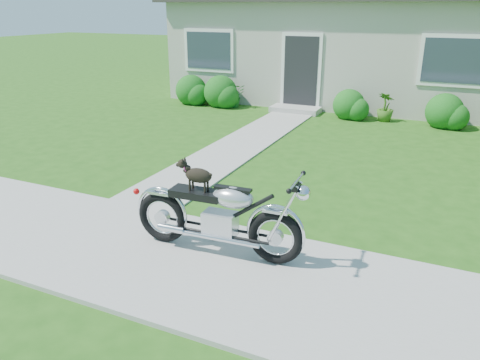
% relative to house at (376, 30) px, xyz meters
% --- Properties ---
extents(ground, '(80.00, 80.00, 0.00)m').
position_rel_house_xyz_m(ground, '(0.00, -11.99, -2.16)').
color(ground, '#235114').
rests_on(ground, ground).
extents(sidewalk, '(24.00, 2.20, 0.04)m').
position_rel_house_xyz_m(sidewalk, '(0.00, -11.99, -2.14)').
color(sidewalk, '#9E9B93').
rests_on(sidewalk, ground).
extents(walkway, '(1.20, 8.00, 0.03)m').
position_rel_house_xyz_m(walkway, '(-1.50, -6.99, -2.14)').
color(walkway, '#9E9B93').
rests_on(walkway, ground).
extents(house, '(12.60, 7.03, 4.50)m').
position_rel_house_xyz_m(house, '(0.00, 0.00, 0.00)').
color(house, beige).
rests_on(house, ground).
extents(shrub_row, '(9.93, 1.01, 1.01)m').
position_rel_house_xyz_m(shrub_row, '(-0.55, -3.49, -1.75)').
color(shrub_row, '#195B18').
rests_on(shrub_row, ground).
extents(potted_plant_left, '(0.79, 0.81, 0.68)m').
position_rel_house_xyz_m(potted_plant_left, '(-3.42, -3.44, -1.82)').
color(potted_plant_left, '#155119').
rests_on(potted_plant_left, ground).
extents(potted_plant_right, '(0.57, 0.57, 0.77)m').
position_rel_house_xyz_m(potted_plant_right, '(1.01, -3.44, -1.77)').
color(potted_plant_right, '#38671C').
rests_on(potted_plant_right, ground).
extents(motorcycle_with_dog, '(2.22, 0.60, 1.14)m').
position_rel_house_xyz_m(motorcycle_with_dog, '(0.29, -11.68, -1.61)').
color(motorcycle_with_dog, black).
rests_on(motorcycle_with_dog, sidewalk).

